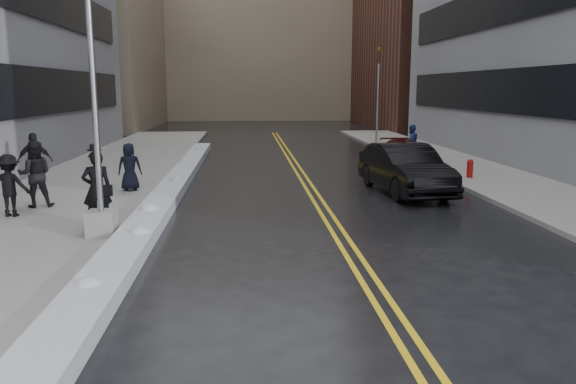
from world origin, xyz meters
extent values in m
plane|color=black|center=(0.00, 0.00, 0.00)|extent=(160.00, 160.00, 0.00)
cube|color=gray|center=(-5.75, 10.00, 0.07)|extent=(5.50, 50.00, 0.15)
cube|color=gray|center=(10.00, 10.00, 0.07)|extent=(4.00, 50.00, 0.15)
cube|color=gold|center=(2.35, 10.00, 0.00)|extent=(0.12, 50.00, 0.01)
cube|color=gold|center=(2.65, 10.00, 0.00)|extent=(0.12, 50.00, 0.01)
cube|color=silver|center=(-2.45, 8.00, 0.17)|extent=(0.90, 30.00, 0.34)
cube|color=gray|center=(-15.50, 44.00, 9.00)|extent=(14.00, 22.00, 18.00)
cube|color=gray|center=(2.00, 60.00, 11.00)|extent=(36.00, 16.00, 22.00)
cube|color=gray|center=(-3.30, 2.00, 0.45)|extent=(0.65, 0.65, 0.60)
cylinder|color=gray|center=(-3.30, 2.00, 4.25)|extent=(0.14, 0.14, 7.00)
cylinder|color=maroon|center=(9.00, 10.00, 0.45)|extent=(0.24, 0.24, 0.60)
sphere|color=maroon|center=(9.00, 10.00, 0.75)|extent=(0.26, 0.26, 0.26)
cylinder|color=maroon|center=(9.00, 10.00, 0.50)|extent=(0.25, 0.10, 0.10)
cylinder|color=gray|center=(8.50, 24.00, 2.65)|extent=(0.14, 0.14, 5.00)
imported|color=#594C0C|center=(8.50, 24.00, 5.65)|extent=(0.16, 0.20, 1.00)
imported|color=black|center=(-3.59, 2.84, 1.13)|extent=(0.82, 0.66, 1.96)
imported|color=black|center=(-6.05, 5.49, 1.14)|extent=(1.12, 0.97, 1.97)
imported|color=black|center=(-3.84, 8.09, 0.97)|extent=(0.85, 0.61, 1.64)
imported|color=black|center=(-7.19, 8.68, 1.13)|extent=(1.21, 0.66, 1.96)
imported|color=black|center=(-6.30, 4.28, 1.01)|extent=(1.13, 0.67, 1.72)
imported|color=navy|center=(8.29, 15.72, 1.01)|extent=(1.01, 0.90, 1.72)
imported|color=black|center=(5.70, 7.65, 0.86)|extent=(2.35, 5.37, 1.72)
imported|color=#440B0E|center=(7.50, 14.14, 0.62)|extent=(1.94, 4.37, 1.25)
camera|label=1|loc=(0.19, -11.38, 3.64)|focal=35.00mm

